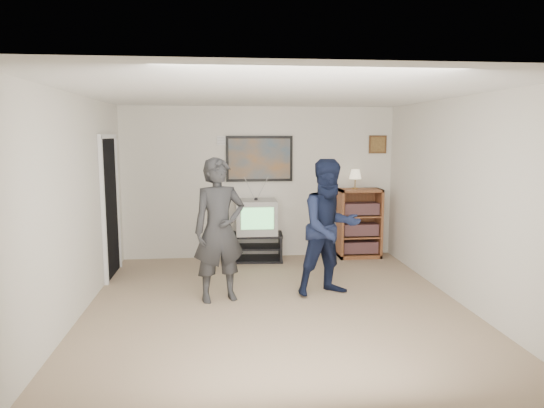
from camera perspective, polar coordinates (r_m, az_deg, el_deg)
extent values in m
cube|color=#746149|center=(5.90, 0.54, -12.11)|extent=(4.50, 5.00, 0.01)
cube|color=white|center=(5.55, 0.58, 12.87)|extent=(4.50, 5.00, 0.01)
cube|color=silver|center=(8.06, -1.50, 2.51)|extent=(4.50, 0.01, 2.50)
cube|color=silver|center=(5.78, -22.18, -0.34)|extent=(0.01, 5.00, 2.50)
cube|color=silver|center=(6.26, 21.48, 0.31)|extent=(0.01, 5.00, 2.50)
cube|color=black|center=(7.91, -2.03, -3.63)|extent=(0.92, 0.55, 0.04)
cube|color=black|center=(8.01, -2.01, -6.48)|extent=(0.92, 0.55, 0.04)
cube|color=black|center=(7.94, -5.03, -5.12)|extent=(0.07, 0.48, 0.45)
cube|color=black|center=(8.00, 0.97, -5.00)|extent=(0.07, 0.48, 0.45)
imported|color=#272729|center=(5.97, -6.23, -3.07)|extent=(0.74, 0.59, 1.77)
imported|color=black|center=(6.20, 6.83, -2.78)|extent=(0.99, 0.86, 1.74)
cube|color=white|center=(6.14, -6.59, 0.25)|extent=(0.07, 0.13, 0.04)
cube|color=white|center=(6.39, 6.55, -0.69)|extent=(0.04, 0.11, 0.03)
cube|color=black|center=(8.01, -1.49, 5.34)|extent=(1.10, 0.03, 0.75)
cube|color=white|center=(7.98, -5.48, 7.45)|extent=(0.28, 0.02, 0.14)
cube|color=#483317|center=(8.40, 12.32, 6.86)|extent=(0.30, 0.03, 0.30)
cube|color=black|center=(7.35, -18.55, -0.43)|extent=(0.03, 0.85, 2.00)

